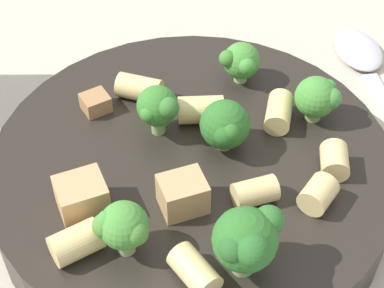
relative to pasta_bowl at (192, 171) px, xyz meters
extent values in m
plane|color=#BCB29E|center=(0.00, 0.00, -0.02)|extent=(2.00, 2.00, 0.00)
cylinder|color=#28231E|center=(0.00, 0.00, 0.00)|extent=(0.25, 0.25, 0.03)
cylinder|color=beige|center=(0.00, 0.00, 0.01)|extent=(0.22, 0.22, 0.01)
torus|color=#28231E|center=(0.00, 0.00, 0.01)|extent=(0.25, 0.25, 0.00)
cylinder|color=#84AD60|center=(0.02, -0.01, 0.02)|extent=(0.01, 0.01, 0.01)
sphere|color=#2D6B28|center=(0.02, -0.01, 0.03)|extent=(0.03, 0.03, 0.03)
sphere|color=#2E7028|center=(0.02, 0.00, 0.04)|extent=(0.01, 0.01, 0.01)
sphere|color=#276124|center=(0.01, -0.02, 0.04)|extent=(0.01, 0.01, 0.01)
sphere|color=#2D6925|center=(0.01, -0.02, 0.04)|extent=(0.01, 0.01, 0.01)
cylinder|color=#84AD60|center=(0.00, 0.03, 0.02)|extent=(0.01, 0.01, 0.01)
sphere|color=#387A2D|center=(0.00, 0.03, 0.04)|extent=(0.03, 0.03, 0.03)
sphere|color=#397D2F|center=(-0.01, 0.03, 0.04)|extent=(0.01, 0.01, 0.01)
sphere|color=#34692E|center=(0.00, 0.02, 0.04)|extent=(0.01, 0.01, 0.01)
sphere|color=#36722D|center=(0.00, 0.02, 0.04)|extent=(0.01, 0.01, 0.01)
cylinder|color=#9EC175|center=(0.07, 0.03, 0.02)|extent=(0.01, 0.01, 0.01)
sphere|color=#478E38|center=(0.07, 0.03, 0.03)|extent=(0.03, 0.03, 0.03)
sphere|color=#418F38|center=(0.07, 0.02, 0.03)|extent=(0.01, 0.01, 0.01)
sphere|color=#3F7C2F|center=(0.06, 0.03, 0.04)|extent=(0.01, 0.01, 0.01)
cylinder|color=#93B766|center=(0.08, -0.03, 0.02)|extent=(0.01, 0.01, 0.01)
sphere|color=#478E38|center=(0.08, -0.03, 0.03)|extent=(0.03, 0.03, 0.03)
sphere|color=#3D8032|center=(0.09, -0.03, 0.04)|extent=(0.01, 0.01, 0.01)
sphere|color=#438B39|center=(0.08, -0.04, 0.03)|extent=(0.01, 0.01, 0.01)
sphere|color=#428E34|center=(0.09, -0.03, 0.03)|extent=(0.01, 0.01, 0.01)
cylinder|color=#93B766|center=(-0.04, -0.08, 0.02)|extent=(0.01, 0.01, 0.01)
sphere|color=#2D6B28|center=(-0.04, -0.08, 0.04)|extent=(0.03, 0.03, 0.03)
sphere|color=#2E682A|center=(-0.03, -0.08, 0.05)|extent=(0.02, 0.02, 0.02)
sphere|color=#286228|center=(-0.04, -0.09, 0.05)|extent=(0.02, 0.02, 0.02)
sphere|color=#275C25|center=(-0.05, -0.08, 0.04)|extent=(0.02, 0.02, 0.02)
cylinder|color=#93B766|center=(-0.07, -0.02, 0.02)|extent=(0.01, 0.01, 0.01)
sphere|color=#478E38|center=(-0.07, -0.02, 0.04)|extent=(0.03, 0.03, 0.03)
sphere|color=#448033|center=(-0.07, -0.03, 0.04)|extent=(0.01, 0.01, 0.01)
sphere|color=#408A3A|center=(-0.08, -0.02, 0.04)|extent=(0.01, 0.01, 0.01)
sphere|color=#467E30|center=(-0.08, -0.02, 0.04)|extent=(0.01, 0.01, 0.01)
cylinder|color=#E0C67F|center=(0.01, 0.06, 0.02)|extent=(0.03, 0.03, 0.02)
cylinder|color=#E0C67F|center=(0.05, -0.07, 0.02)|extent=(0.03, 0.03, 0.02)
cylinder|color=#E0C67F|center=(-0.09, -0.01, 0.02)|extent=(0.03, 0.02, 0.02)
cylinder|color=#E0C67F|center=(0.03, 0.02, 0.02)|extent=(0.03, 0.03, 0.02)
cylinder|color=#E0C67F|center=(-0.06, -0.06, 0.02)|extent=(0.02, 0.03, 0.02)
cylinder|color=#E0C67F|center=(0.00, -0.05, 0.02)|extent=(0.03, 0.03, 0.02)
cylinder|color=#E0C67F|center=(0.06, -0.02, 0.02)|extent=(0.03, 0.03, 0.02)
cylinder|color=#E0C67F|center=(0.02, -0.08, 0.02)|extent=(0.02, 0.02, 0.02)
cube|color=tan|center=(-0.03, -0.02, 0.02)|extent=(0.03, 0.03, 0.02)
cube|color=tan|center=(-0.07, 0.01, 0.03)|extent=(0.03, 0.03, 0.02)
cube|color=#A87A4C|center=(-0.02, 0.07, 0.02)|extent=(0.02, 0.02, 0.01)
ellipsoid|color=silver|center=(0.20, 0.01, -0.02)|extent=(0.06, 0.07, 0.01)
camera|label=1|loc=(-0.19, -0.19, 0.30)|focal=60.00mm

